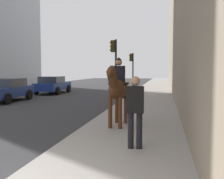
{
  "coord_description": "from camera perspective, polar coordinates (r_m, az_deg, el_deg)",
  "views": [
    {
      "loc": [
        -3.62,
        -2.63,
        1.96
      ],
      "look_at": [
        4.0,
        -1.13,
        1.4
      ],
      "focal_mm": 43.02,
      "sensor_mm": 36.0,
      "label": 1
    }
  ],
  "objects": [
    {
      "name": "traffic_light_far_curb",
      "position": [
        25.05,
        4.26,
        5.1
      ],
      "size": [
        0.2,
        0.44,
        3.54
      ],
      "color": "black",
      "rests_on": "ground"
    },
    {
      "name": "car_near_lane",
      "position": [
        18.05,
        -21.65,
        -0.0
      ],
      "size": [
        4.2,
        2.13,
        1.44
      ],
      "rotation": [
        0.0,
        0.0,
        3.16
      ],
      "color": "navy",
      "rests_on": "ground"
    },
    {
      "name": "mounted_horse_near",
      "position": [
        8.78,
        1.24,
        0.31
      ],
      "size": [
        2.15,
        0.64,
        2.27
      ],
      "rotation": [
        0.0,
        0.0,
        3.09
      ],
      "color": "#4C2B16",
      "rests_on": "sidewalk_slab"
    },
    {
      "name": "pedestrian_greeting",
      "position": [
        6.29,
        4.94,
        -3.79
      ],
      "size": [
        0.28,
        0.41,
        1.7
      ],
      "rotation": [
        0.0,
        0.0,
        0.04
      ],
      "color": "black",
      "rests_on": "sidewalk_slab"
    },
    {
      "name": "traffic_light_near_curb",
      "position": [
        16.21,
        0.52,
        6.2
      ],
      "size": [
        0.2,
        0.44,
        3.79
      ],
      "color": "black",
      "rests_on": "ground"
    },
    {
      "name": "car_mid_lane",
      "position": [
        23.08,
        -12.47,
        1.03
      ],
      "size": [
        4.52,
        2.15,
        1.44
      ],
      "rotation": [
        0.0,
        0.0,
        0.04
      ],
      "color": "navy",
      "rests_on": "ground"
    }
  ]
}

